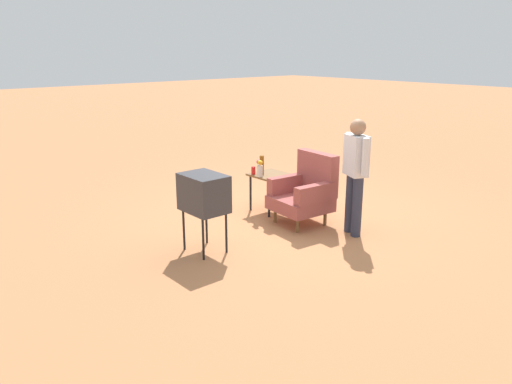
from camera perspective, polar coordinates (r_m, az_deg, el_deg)
The scene contains 8 objects.
ground_plane at distance 7.81m, azimuth 3.86°, elevation -3.08°, with size 60.00×60.00×0.00m, color #C17A4C.
armchair at distance 7.53m, azimuth 5.68°, elevation 0.13°, with size 0.84×0.85×1.06m.
side_table at distance 8.04m, azimuth 1.62°, elevation 1.43°, with size 0.56×0.56×0.62m.
tv_on_stand at distance 6.38m, azimuth -5.94°, elevation -0.17°, with size 0.60×0.45×1.03m.
person_standing at distance 7.05m, azimuth 11.26°, elevation 2.50°, with size 0.53×0.35×1.64m.
soda_can_red at distance 7.98m, azimuth -0.30°, elevation 2.46°, with size 0.07×0.07×0.12m, color red.
bottle_tall_amber at distance 7.97m, azimuth 0.66°, elevation 3.09°, with size 0.07×0.07×0.30m, color brown.
flower_vase at distance 7.81m, azimuth 0.43°, elevation 2.81°, with size 0.15×0.10×0.27m.
Camera 1 is at (5.23, -5.21, 2.56)m, focal length 35.16 mm.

